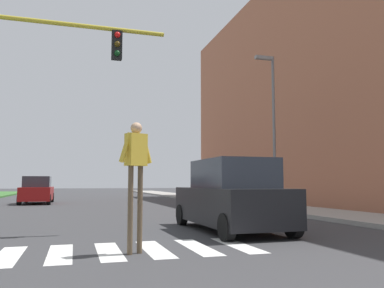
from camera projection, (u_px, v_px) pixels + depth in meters
The scene contains 8 objects.
ground_plane at pixel (83, 201), 28.30m from camera, with size 140.00×140.00×0.00m, color #38383A.
crosswalk at pixel (109, 251), 7.63m from camera, with size 5.85×2.20×0.01m.
apartment_block_right at pixel (381, 91), 26.92m from camera, with size 15.13×33.31×15.13m, color #B76B4C.
sidewalk_right at pixel (213, 200), 29.03m from camera, with size 3.00×64.00×0.15m, color #9E9991.
street_lamp_right at pixel (272, 117), 19.47m from camera, with size 1.02×0.24×7.50m.
pedestrian_performer at pixel (136, 165), 7.52m from camera, with size 0.71×0.41×2.49m.
suv_crossing at pixel (231, 197), 10.96m from camera, with size 2.02×4.62×1.97m.
sedan_midblock at pixel (37, 191), 25.27m from camera, with size 1.88×4.57×1.74m.
Camera 1 is at (-0.69, 0.39, 1.33)m, focal length 36.82 mm.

